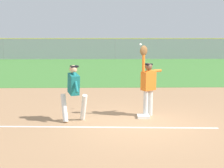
% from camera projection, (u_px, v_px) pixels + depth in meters
% --- Properties ---
extents(ground_plane, '(74.61, 74.61, 0.00)m').
position_uv_depth(ground_plane, '(139.00, 124.00, 9.45)').
color(ground_plane, tan).
extents(outfield_grass, '(44.18, 16.58, 0.01)m').
position_uv_depth(outfield_grass, '(119.00, 68.00, 23.81)').
color(outfield_grass, '#478438').
rests_on(outfield_grass, ground_plane).
extents(chalk_foul_line, '(11.99, 0.66, 0.01)m').
position_uv_depth(chalk_foul_line, '(9.00, 126.00, 9.23)').
color(chalk_foul_line, white).
rests_on(chalk_foul_line, ground_plane).
extents(first_base, '(0.39, 0.39, 0.08)m').
position_uv_depth(first_base, '(143.00, 116.00, 10.20)').
color(first_base, white).
rests_on(first_base, ground_plane).
extents(fielder, '(0.80, 0.60, 2.28)m').
position_uv_depth(fielder, '(148.00, 82.00, 10.23)').
color(fielder, silver).
rests_on(fielder, ground_plane).
extents(runner, '(0.88, 0.82, 1.72)m').
position_uv_depth(runner, '(74.00, 89.00, 9.63)').
color(runner, white).
rests_on(runner, ground_plane).
extents(baseball, '(0.07, 0.07, 0.07)m').
position_uv_depth(baseball, '(141.00, 44.00, 10.40)').
color(baseball, white).
extents(outfield_fence, '(44.26, 0.08, 2.06)m').
position_uv_depth(outfield_fence, '(115.00, 49.00, 31.83)').
color(outfield_fence, '#93999E').
rests_on(outfield_fence, ground_plane).
extents(parked_car_black, '(4.52, 2.36, 1.25)m').
position_uv_depth(parked_car_black, '(57.00, 50.00, 36.62)').
color(parked_car_black, black).
rests_on(parked_car_black, ground_plane).
extents(parked_car_blue, '(4.47, 2.25, 1.25)m').
position_uv_depth(parked_car_blue, '(109.00, 50.00, 36.60)').
color(parked_car_blue, '#23389E').
rests_on(parked_car_blue, ground_plane).
extents(parked_car_white, '(4.55, 2.42, 1.25)m').
position_uv_depth(parked_car_white, '(167.00, 50.00, 36.29)').
color(parked_car_white, white).
rests_on(parked_car_white, ground_plane).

